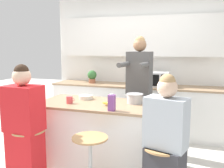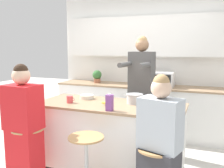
{
  "view_description": "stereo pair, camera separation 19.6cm",
  "coord_description": "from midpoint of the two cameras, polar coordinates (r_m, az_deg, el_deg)",
  "views": [
    {
      "loc": [
        1.01,
        -3.02,
        1.62
      ],
      "look_at": [
        0.0,
        0.08,
        1.14
      ],
      "focal_mm": 40.0,
      "sensor_mm": 36.0,
      "label": 1
    },
    {
      "loc": [
        1.19,
        -2.95,
        1.62
      ],
      "look_at": [
        0.0,
        0.08,
        1.14
      ],
      "focal_mm": 40.0,
      "sensor_mm": 36.0,
      "label": 2
    }
  ],
  "objects": [
    {
      "name": "bar_stool_center",
      "position": [
        2.84,
        -7.07,
        -17.6
      ],
      "size": [
        0.39,
        0.39,
        0.68
      ],
      "color": "tan",
      "rests_on": "ground_plane"
    },
    {
      "name": "microwave",
      "position": [
        4.56,
        8.3,
        1.13
      ],
      "size": [
        0.55,
        0.35,
        0.26
      ],
      "color": "white",
      "rests_on": "back_counter"
    },
    {
      "name": "ground_plane",
      "position": [
        3.57,
        -2.09,
        -18.61
      ],
      "size": [
        16.0,
        16.0,
        0.0
      ],
      "primitive_type": "plane",
      "color": "beige"
    },
    {
      "name": "person_cooking",
      "position": [
        3.86,
        4.72,
        -2.32
      ],
      "size": [
        0.43,
        0.61,
        1.79
      ],
      "rotation": [
        0.0,
        0.0,
        -0.11
      ],
      "color": "#383842",
      "rests_on": "ground_plane"
    },
    {
      "name": "back_counter",
      "position": [
        4.77,
        4.16,
        -5.69
      ],
      "size": [
        3.21,
        0.61,
        0.92
      ],
      "color": "white",
      "rests_on": "ground_plane"
    },
    {
      "name": "person_wrapped_blanket",
      "position": [
        3.09,
        -21.12,
        -9.72
      ],
      "size": [
        0.42,
        0.31,
        1.44
      ],
      "rotation": [
        0.0,
        0.0,
        -0.05
      ],
      "color": "red",
      "rests_on": "ground_plane"
    },
    {
      "name": "potted_plant",
      "position": [
        4.94,
        -5.72,
        1.81
      ],
      "size": [
        0.18,
        0.18,
        0.25
      ],
      "color": "#93563D",
      "rests_on": "back_counter"
    },
    {
      "name": "coffee_cup_near",
      "position": [
        3.34,
        -11.36,
        -3.58
      ],
      "size": [
        0.12,
        0.08,
        0.1
      ],
      "color": "#DB4C51",
      "rests_on": "kitchen_island"
    },
    {
      "name": "bar_stool_leftmost",
      "position": [
        3.22,
        -20.07,
        -14.84
      ],
      "size": [
        0.39,
        0.39,
        0.68
      ],
      "color": "tan",
      "rests_on": "ground_plane"
    },
    {
      "name": "kitchen_island",
      "position": [
        3.39,
        -2.13,
        -11.82
      ],
      "size": [
        1.93,
        0.81,
        0.89
      ],
      "color": "black",
      "rests_on": "ground_plane"
    },
    {
      "name": "wall_back",
      "position": [
        4.91,
        5.11,
        7.46
      ],
      "size": [
        3.45,
        0.22,
        2.7
      ],
      "color": "silver",
      "rests_on": "ground_plane"
    },
    {
      "name": "person_seated_near",
      "position": [
        2.49,
        9.77,
        -15.11
      ],
      "size": [
        0.43,
        0.35,
        1.38
      ],
      "rotation": [
        0.0,
        0.0,
        -0.28
      ],
      "color": "#333338",
      "rests_on": "ground_plane"
    },
    {
      "name": "banana_bunch",
      "position": [
        3.16,
        -2.54,
        -4.48
      ],
      "size": [
        0.18,
        0.13,
        0.06
      ],
      "color": "yellow",
      "rests_on": "kitchen_island"
    },
    {
      "name": "fruit_bowl",
      "position": [
        3.58,
        -7.61,
        -3.02
      ],
      "size": [
        0.2,
        0.2,
        0.06
      ],
      "color": "silver",
      "rests_on": "kitchen_island"
    },
    {
      "name": "juice_carton",
      "position": [
        2.89,
        -2.0,
        -4.28
      ],
      "size": [
        0.07,
        0.07,
        0.2
      ],
      "color": "#7A428E",
      "rests_on": "kitchen_island"
    },
    {
      "name": "cooking_pot",
      "position": [
        3.29,
        3.53,
        -3.32
      ],
      "size": [
        0.31,
        0.22,
        0.13
      ],
      "color": "#B7BABC",
      "rests_on": "kitchen_island"
    }
  ]
}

